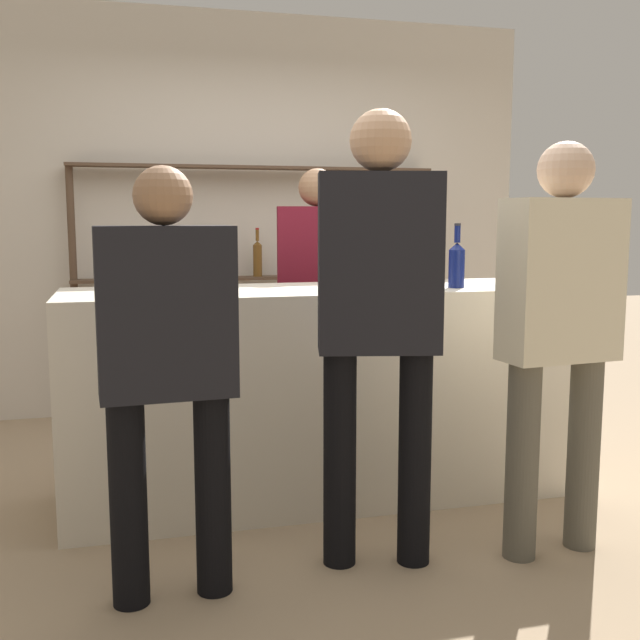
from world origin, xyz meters
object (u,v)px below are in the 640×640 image
counter_bottle_1 (357,259)px  server_behind_counter (317,288)px  counter_bottle_2 (423,259)px  counter_bottle_3 (457,263)px  customer_left (167,356)px  wine_glass (214,267)px  customer_right (559,319)px  counter_bottle_0 (377,264)px  customer_center (379,304)px

counter_bottle_1 → server_behind_counter: (-0.08, 0.52, -0.20)m
counter_bottle_2 → counter_bottle_3: (0.13, -0.12, -0.02)m
counter_bottle_1 → customer_left: (-1.03, -1.08, -0.27)m
counter_bottle_3 → wine_glass: 1.17m
counter_bottle_3 → customer_right: customer_right is taller
counter_bottle_1 → wine_glass: size_ratio=2.11×
customer_left → server_behind_counter: bearing=-33.9°
counter_bottle_0 → wine_glass: counter_bottle_0 is taller
counter_bottle_2 → customer_right: size_ratio=0.20×
counter_bottle_1 → customer_left: customer_left is taller
counter_bottle_2 → server_behind_counter: server_behind_counter is taller
counter_bottle_1 → counter_bottle_2: size_ratio=0.97×
counter_bottle_1 → customer_left: size_ratio=0.21×
wine_glass → customer_right: 1.52m
wine_glass → server_behind_counter: (0.69, 0.80, -0.18)m
counter_bottle_3 → customer_center: (-0.62, -0.64, -0.11)m
counter_bottle_2 → customer_center: size_ratio=0.19×
counter_bottle_0 → counter_bottle_2: (0.29, 0.14, 0.01)m
counter_bottle_2 → customer_center: bearing=-123.0°
counter_bottle_2 → wine_glass: counter_bottle_2 is taller
counter_bottle_2 → wine_glass: bearing=-178.5°
counter_bottle_3 → wine_glass: bearing=175.6°
server_behind_counter → counter_bottle_0: bearing=13.0°
counter_bottle_3 → server_behind_counter: server_behind_counter is taller
counter_bottle_0 → wine_glass: size_ratio=2.10×
wine_glass → customer_center: size_ratio=0.09×
counter_bottle_0 → wine_glass: (-0.74, 0.12, -0.01)m
counter_bottle_2 → customer_center: 0.91m
counter_bottle_3 → counter_bottle_0: bearing=-176.3°
customer_left → customer_right: bearing=-93.4°
wine_glass → customer_right: customer_right is taller
server_behind_counter → customer_left: (-0.95, -1.61, -0.07)m
counter_bottle_2 → customer_right: bearing=-74.0°
wine_glass → customer_left: bearing=-108.0°
customer_center → customer_left: bearing=108.4°
counter_bottle_1 → wine_glass: 0.82m
wine_glass → customer_left: 0.89m
customer_center → wine_glass: bearing=49.6°
counter_bottle_3 → wine_glass: counter_bottle_3 is taller
counter_bottle_0 → customer_left: customer_left is taller
counter_bottle_0 → customer_right: bearing=-52.6°
counter_bottle_3 → customer_center: size_ratio=0.18×
counter_bottle_1 → customer_center: bearing=-102.6°
wine_glass → customer_center: 0.92m
counter_bottle_1 → customer_center: 1.03m
counter_bottle_1 → customer_right: 1.21m
counter_bottle_0 → server_behind_counter: bearing=93.3°
wine_glass → customer_center: bearing=-53.2°
customer_right → customer_left: size_ratio=1.08×
counter_bottle_1 → customer_center: size_ratio=0.18×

